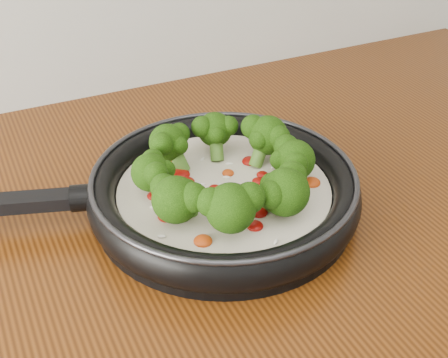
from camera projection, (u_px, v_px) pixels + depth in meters
name	position (u px, v px, depth m)	size (l,w,h in m)	color
skillet	(222.00, 188.00, 0.77)	(0.58, 0.44, 0.10)	black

